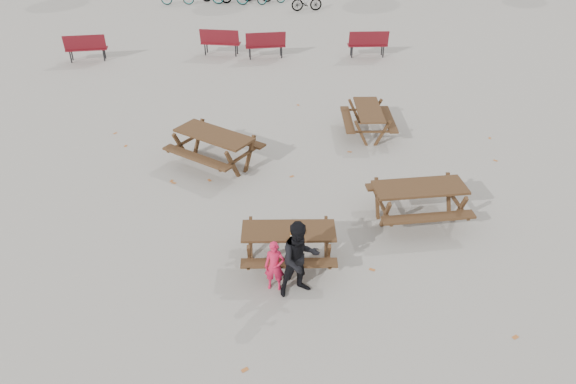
{
  "coord_description": "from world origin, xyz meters",
  "views": [
    {
      "loc": [
        -0.12,
        -8.68,
        7.11
      ],
      "look_at": [
        0.0,
        1.0,
        1.0
      ],
      "focal_mm": 35.0,
      "sensor_mm": 36.0,
      "label": 1
    }
  ],
  "objects_px": {
    "picnic_table_north": "(215,149)",
    "child": "(275,266)",
    "adult": "(300,259)",
    "picnic_table_far": "(368,121)",
    "picnic_table_east": "(418,203)",
    "main_picnic_table": "(289,238)",
    "food_tray": "(300,232)",
    "soda_bottle": "(292,233)"
  },
  "relations": [
    {
      "from": "adult",
      "to": "picnic_table_far",
      "type": "xyz_separation_m",
      "value": [
        2.13,
        6.56,
        -0.39
      ]
    },
    {
      "from": "soda_bottle",
      "to": "child",
      "type": "xyz_separation_m",
      "value": [
        -0.33,
        -0.57,
        -0.33
      ]
    },
    {
      "from": "main_picnic_table",
      "to": "adult",
      "type": "xyz_separation_m",
      "value": [
        0.19,
        -0.87,
        0.18
      ]
    },
    {
      "from": "soda_bottle",
      "to": "picnic_table_far",
      "type": "xyz_separation_m",
      "value": [
        2.25,
        5.87,
        -0.47
      ]
    },
    {
      "from": "picnic_table_north",
      "to": "picnic_table_east",
      "type": "bearing_deg",
      "value": 6.5
    },
    {
      "from": "picnic_table_north",
      "to": "food_tray",
      "type": "bearing_deg",
      "value": -28.46
    },
    {
      "from": "child",
      "to": "picnic_table_far",
      "type": "height_order",
      "value": "child"
    },
    {
      "from": "soda_bottle",
      "to": "adult",
      "type": "relative_size",
      "value": 0.11
    },
    {
      "from": "food_tray",
      "to": "adult",
      "type": "distance_m",
      "value": 0.77
    },
    {
      "from": "main_picnic_table",
      "to": "soda_bottle",
      "type": "bearing_deg",
      "value": -72.4
    },
    {
      "from": "picnic_table_east",
      "to": "picnic_table_far",
      "type": "xyz_separation_m",
      "value": [
        -0.51,
        4.25,
        -0.05
      ]
    },
    {
      "from": "picnic_table_north",
      "to": "child",
      "type": "bearing_deg",
      "value": -36.84
    },
    {
      "from": "child",
      "to": "food_tray",
      "type": "bearing_deg",
      "value": 59.84
    },
    {
      "from": "adult",
      "to": "picnic_table_east",
      "type": "xyz_separation_m",
      "value": [
        2.64,
        2.31,
        -0.34
      ]
    },
    {
      "from": "picnic_table_east",
      "to": "child",
      "type": "bearing_deg",
      "value": -151.41
    },
    {
      "from": "food_tray",
      "to": "adult",
      "type": "bearing_deg",
      "value": -92.01
    },
    {
      "from": "food_tray",
      "to": "picnic_table_east",
      "type": "relative_size",
      "value": 0.09
    },
    {
      "from": "adult",
      "to": "picnic_table_north",
      "type": "xyz_separation_m",
      "value": [
        -2.01,
        4.81,
        -0.33
      ]
    },
    {
      "from": "soda_bottle",
      "to": "picnic_table_east",
      "type": "height_order",
      "value": "soda_bottle"
    },
    {
      "from": "picnic_table_far",
      "to": "child",
      "type": "bearing_deg",
      "value": 157.82
    },
    {
      "from": "soda_bottle",
      "to": "adult",
      "type": "xyz_separation_m",
      "value": [
        0.13,
        -0.68,
        -0.08
      ]
    },
    {
      "from": "picnic_table_east",
      "to": "picnic_table_far",
      "type": "height_order",
      "value": "picnic_table_east"
    },
    {
      "from": "food_tray",
      "to": "picnic_table_far",
      "type": "height_order",
      "value": "food_tray"
    },
    {
      "from": "child",
      "to": "adult",
      "type": "bearing_deg",
      "value": -7.89
    },
    {
      "from": "food_tray",
      "to": "picnic_table_far",
      "type": "bearing_deg",
      "value": 70.08
    },
    {
      "from": "food_tray",
      "to": "picnic_table_east",
      "type": "xyz_separation_m",
      "value": [
        2.61,
        1.54,
        -0.37
      ]
    },
    {
      "from": "main_picnic_table",
      "to": "picnic_table_north",
      "type": "xyz_separation_m",
      "value": [
        -1.82,
        3.94,
        -0.15
      ]
    },
    {
      "from": "food_tray",
      "to": "picnic_table_north",
      "type": "distance_m",
      "value": 4.54
    },
    {
      "from": "child",
      "to": "picnic_table_north",
      "type": "distance_m",
      "value": 4.95
    },
    {
      "from": "adult",
      "to": "picnic_table_north",
      "type": "height_order",
      "value": "adult"
    },
    {
      "from": "adult",
      "to": "picnic_table_far",
      "type": "distance_m",
      "value": 6.9
    },
    {
      "from": "child",
      "to": "picnic_table_north",
      "type": "height_order",
      "value": "child"
    },
    {
      "from": "food_tray",
      "to": "child",
      "type": "bearing_deg",
      "value": -126.24
    },
    {
      "from": "main_picnic_table",
      "to": "picnic_table_far",
      "type": "distance_m",
      "value": 6.14
    },
    {
      "from": "adult",
      "to": "picnic_table_north",
      "type": "bearing_deg",
      "value": 91.69
    },
    {
      "from": "adult",
      "to": "picnic_table_east",
      "type": "distance_m",
      "value": 3.52
    },
    {
      "from": "picnic_table_east",
      "to": "picnic_table_north",
      "type": "distance_m",
      "value": 5.28
    },
    {
      "from": "picnic_table_north",
      "to": "picnic_table_far",
      "type": "relative_size",
      "value": 1.17
    },
    {
      "from": "adult",
      "to": "picnic_table_far",
      "type": "height_order",
      "value": "adult"
    },
    {
      "from": "child",
      "to": "adult",
      "type": "xyz_separation_m",
      "value": [
        0.45,
        -0.11,
        0.26
      ]
    },
    {
      "from": "picnic_table_east",
      "to": "adult",
      "type": "bearing_deg",
      "value": -145.62
    },
    {
      "from": "food_tray",
      "to": "adult",
      "type": "relative_size",
      "value": 0.12
    }
  ]
}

